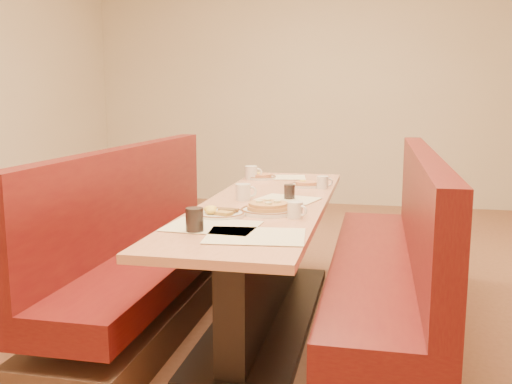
% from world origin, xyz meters
% --- Properties ---
extents(ground, '(8.00, 8.00, 0.00)m').
position_xyz_m(ground, '(0.00, 0.00, 0.00)').
color(ground, '#9E6647').
rests_on(ground, ground).
extents(diner_table, '(0.70, 2.50, 0.75)m').
position_xyz_m(diner_table, '(0.00, 0.00, 0.37)').
color(diner_table, black).
rests_on(diner_table, ground).
extents(booth_left, '(0.55, 2.50, 1.05)m').
position_xyz_m(booth_left, '(-0.73, 0.00, 0.36)').
color(booth_left, '#4C3326').
rests_on(booth_left, ground).
extents(booth_right, '(0.55, 2.50, 1.05)m').
position_xyz_m(booth_right, '(0.73, 0.00, 0.36)').
color(booth_right, '#4C3326').
rests_on(booth_right, ground).
extents(placemat_near_left, '(0.44, 0.34, 0.00)m').
position_xyz_m(placemat_near_left, '(-0.12, -0.72, 0.75)').
color(placemat_near_left, beige).
rests_on(placemat_near_left, diner_table).
extents(placemat_near_right, '(0.46, 0.37, 0.00)m').
position_xyz_m(placemat_near_right, '(0.12, -0.86, 0.75)').
color(placemat_near_right, beige).
rests_on(placemat_near_right, diner_table).
extents(placemat_far_left, '(0.38, 0.31, 0.00)m').
position_xyz_m(placemat_far_left, '(-0.06, 0.98, 0.75)').
color(placemat_far_left, beige).
rests_on(placemat_far_left, diner_table).
extents(placemat_far_right, '(0.40, 0.34, 0.00)m').
position_xyz_m(placemat_far_right, '(0.12, 0.07, 0.75)').
color(placemat_far_right, beige).
rests_on(placemat_far_right, diner_table).
extents(pancake_plate, '(0.30, 0.30, 0.07)m').
position_xyz_m(pancake_plate, '(0.08, -0.34, 0.77)').
color(pancake_plate, silver).
rests_on(pancake_plate, diner_table).
extents(eggs_plate, '(0.26, 0.26, 0.05)m').
position_xyz_m(eggs_plate, '(-0.16, -0.47, 0.77)').
color(eggs_plate, silver).
rests_on(eggs_plate, diner_table).
extents(extra_plate_mid, '(0.21, 0.21, 0.04)m').
position_xyz_m(extra_plate_mid, '(0.16, 0.60, 0.76)').
color(extra_plate_mid, silver).
rests_on(extra_plate_mid, diner_table).
extents(extra_plate_far, '(0.23, 0.23, 0.05)m').
position_xyz_m(extra_plate_far, '(-0.22, 0.90, 0.77)').
color(extra_plate_far, silver).
rests_on(extra_plate_far, diner_table).
extents(coffee_mug_a, '(0.11, 0.08, 0.08)m').
position_xyz_m(coffee_mug_a, '(0.24, -0.44, 0.79)').
color(coffee_mug_a, silver).
rests_on(coffee_mug_a, diner_table).
extents(coffee_mug_b, '(0.12, 0.09, 0.10)m').
position_xyz_m(coffee_mug_b, '(-0.14, 0.01, 0.80)').
color(coffee_mug_b, silver).
rests_on(coffee_mug_b, diner_table).
extents(coffee_mug_c, '(0.11, 0.08, 0.08)m').
position_xyz_m(coffee_mug_c, '(0.28, 0.54, 0.79)').
color(coffee_mug_c, silver).
rests_on(coffee_mug_c, diner_table).
extents(coffee_mug_d, '(0.13, 0.09, 0.10)m').
position_xyz_m(coffee_mug_d, '(-0.28, 0.85, 0.80)').
color(coffee_mug_d, silver).
rests_on(coffee_mug_d, diner_table).
extents(soda_tumbler_near, '(0.08, 0.08, 0.11)m').
position_xyz_m(soda_tumbler_near, '(-0.17, -0.83, 0.81)').
color(soda_tumbler_near, black).
rests_on(soda_tumbler_near, diner_table).
extents(soda_tumbler_mid, '(0.07, 0.07, 0.09)m').
position_xyz_m(soda_tumbler_mid, '(0.13, 0.08, 0.79)').
color(soda_tumbler_mid, black).
rests_on(soda_tumbler_mid, diner_table).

